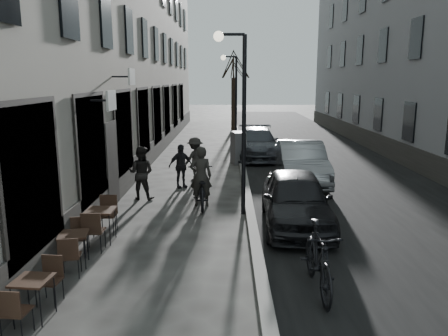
{
  "coord_description": "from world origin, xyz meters",
  "views": [
    {
      "loc": [
        -0.45,
        -6.11,
        3.84
      ],
      "look_at": [
        -0.54,
        3.83,
        1.8
      ],
      "focal_mm": 35.0,
      "sensor_mm": 36.0,
      "label": 1
    }
  ],
  "objects_px": {
    "streetlamp_near": "(238,104)",
    "car_far": "(257,143)",
    "bistro_set_a": "(34,295)",
    "bistro_set_b": "(74,246)",
    "pedestrian_near": "(141,173)",
    "bicycle": "(201,188)",
    "pedestrian_far": "(181,166)",
    "moped": "(318,259)",
    "streetlamp_far": "(233,91)",
    "pedestrian_mid": "(195,159)",
    "car_mid": "(301,162)",
    "tree_near": "(234,65)",
    "bistro_set_c": "(101,222)",
    "utility_cabinet": "(238,148)",
    "car_near": "(296,199)",
    "tree_far": "(233,67)"
  },
  "relations": [
    {
      "from": "streetlamp_near",
      "to": "car_far",
      "type": "xyz_separation_m",
      "value": [
        1.17,
        9.25,
        -2.44
      ]
    },
    {
      "from": "bistro_set_a",
      "to": "bistro_set_b",
      "type": "relative_size",
      "value": 0.96
    },
    {
      "from": "pedestrian_near",
      "to": "car_far",
      "type": "relative_size",
      "value": 0.35
    },
    {
      "from": "bistro_set_b",
      "to": "bicycle",
      "type": "bearing_deg",
      "value": 50.92
    },
    {
      "from": "bistro_set_a",
      "to": "pedestrian_far",
      "type": "height_order",
      "value": "pedestrian_far"
    },
    {
      "from": "pedestrian_near",
      "to": "moped",
      "type": "xyz_separation_m",
      "value": [
        4.44,
        -6.27,
        -0.24
      ]
    },
    {
      "from": "streetlamp_far",
      "to": "moped",
      "type": "xyz_separation_m",
      "value": [
        1.37,
        -16.68,
        -2.53
      ]
    },
    {
      "from": "streetlamp_far",
      "to": "pedestrian_mid",
      "type": "bearing_deg",
      "value": -101.16
    },
    {
      "from": "streetlamp_far",
      "to": "car_mid",
      "type": "distance_m",
      "value": 8.76
    },
    {
      "from": "bicycle",
      "to": "pedestrian_near",
      "type": "distance_m",
      "value": 2.13
    },
    {
      "from": "tree_near",
      "to": "car_far",
      "type": "xyz_separation_m",
      "value": [
        1.1,
        -5.75,
        -3.94
      ]
    },
    {
      "from": "bicycle",
      "to": "pedestrian_near",
      "type": "height_order",
      "value": "pedestrian_near"
    },
    {
      "from": "bistro_set_a",
      "to": "bistro_set_c",
      "type": "distance_m",
      "value": 3.44
    },
    {
      "from": "bistro_set_a",
      "to": "car_mid",
      "type": "height_order",
      "value": "car_mid"
    },
    {
      "from": "bistro_set_a",
      "to": "pedestrian_mid",
      "type": "relative_size",
      "value": 0.85
    },
    {
      "from": "streetlamp_far",
      "to": "pedestrian_far",
      "type": "relative_size",
      "value": 3.24
    },
    {
      "from": "streetlamp_far",
      "to": "bicycle",
      "type": "distance_m",
      "value": 11.51
    },
    {
      "from": "bistro_set_b",
      "to": "moped",
      "type": "distance_m",
      "value": 4.97
    },
    {
      "from": "utility_cabinet",
      "to": "streetlamp_near",
      "type": "bearing_deg",
      "value": -104.54
    },
    {
      "from": "streetlamp_far",
      "to": "moped",
      "type": "bearing_deg",
      "value": -85.3
    },
    {
      "from": "bistro_set_c",
      "to": "car_far",
      "type": "distance_m",
      "value": 12.32
    },
    {
      "from": "bistro_set_b",
      "to": "pedestrian_mid",
      "type": "xyz_separation_m",
      "value": [
        1.94,
        7.86,
        0.4
      ]
    },
    {
      "from": "bistro_set_c",
      "to": "pedestrian_near",
      "type": "relative_size",
      "value": 0.93
    },
    {
      "from": "streetlamp_far",
      "to": "pedestrian_far",
      "type": "distance_m",
      "value": 9.41
    },
    {
      "from": "bistro_set_c",
      "to": "bicycle",
      "type": "xyz_separation_m",
      "value": [
        2.2,
        3.06,
        0.08
      ]
    },
    {
      "from": "streetlamp_near",
      "to": "pedestrian_mid",
      "type": "height_order",
      "value": "streetlamp_near"
    },
    {
      "from": "bistro_set_c",
      "to": "moped",
      "type": "bearing_deg",
      "value": -28.72
    },
    {
      "from": "bicycle",
      "to": "streetlamp_far",
      "type": "bearing_deg",
      "value": -100.86
    },
    {
      "from": "bistro_set_b",
      "to": "pedestrian_mid",
      "type": "relative_size",
      "value": 0.88
    },
    {
      "from": "streetlamp_far",
      "to": "bistro_set_a",
      "type": "distance_m",
      "value": 18.19
    },
    {
      "from": "streetlamp_near",
      "to": "utility_cabinet",
      "type": "xyz_separation_m",
      "value": [
        0.21,
        7.73,
        -2.43
      ]
    },
    {
      "from": "bicycle",
      "to": "pedestrian_mid",
      "type": "xyz_separation_m",
      "value": [
        -0.43,
        3.44,
        0.26
      ]
    },
    {
      "from": "utility_cabinet",
      "to": "bicycle",
      "type": "height_order",
      "value": "utility_cabinet"
    },
    {
      "from": "bistro_set_c",
      "to": "pedestrian_far",
      "type": "height_order",
      "value": "pedestrian_far"
    },
    {
      "from": "streetlamp_far",
      "to": "car_near",
      "type": "height_order",
      "value": "streetlamp_far"
    },
    {
      "from": "streetlamp_far",
      "to": "moped",
      "type": "distance_m",
      "value": 16.93
    },
    {
      "from": "pedestrian_far",
      "to": "bistro_set_b",
      "type": "bearing_deg",
      "value": -134.3
    },
    {
      "from": "bistro_set_b",
      "to": "utility_cabinet",
      "type": "bearing_deg",
      "value": 61.14
    },
    {
      "from": "pedestrian_far",
      "to": "car_near",
      "type": "xyz_separation_m",
      "value": [
        3.48,
        -4.11,
        -0.06
      ]
    },
    {
      "from": "bistro_set_c",
      "to": "pedestrian_far",
      "type": "bearing_deg",
      "value": 74.96
    },
    {
      "from": "tree_near",
      "to": "car_near",
      "type": "distance_m",
      "value": 16.55
    },
    {
      "from": "streetlamp_near",
      "to": "tree_near",
      "type": "xyz_separation_m",
      "value": [
        0.07,
        15.0,
        1.5
      ]
    },
    {
      "from": "streetlamp_far",
      "to": "bistro_set_b",
      "type": "xyz_separation_m",
      "value": [
        -3.47,
        -15.59,
        -2.73
      ]
    },
    {
      "from": "streetlamp_far",
      "to": "pedestrian_near",
      "type": "relative_size",
      "value": 2.94
    },
    {
      "from": "bistro_set_a",
      "to": "pedestrian_mid",
      "type": "xyz_separation_m",
      "value": [
        1.88,
        9.93,
        0.41
      ]
    },
    {
      "from": "bistro_set_c",
      "to": "tree_near",
      "type": "bearing_deg",
      "value": 78.02
    },
    {
      "from": "streetlamp_far",
      "to": "pedestrian_mid",
      "type": "distance_m",
      "value": 8.21
    },
    {
      "from": "bistro_set_b",
      "to": "pedestrian_mid",
      "type": "bearing_deg",
      "value": 65.24
    },
    {
      "from": "tree_far",
      "to": "bistro_set_c",
      "type": "height_order",
      "value": "tree_far"
    },
    {
      "from": "streetlamp_far",
      "to": "car_far",
      "type": "relative_size",
      "value": 1.03
    }
  ]
}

